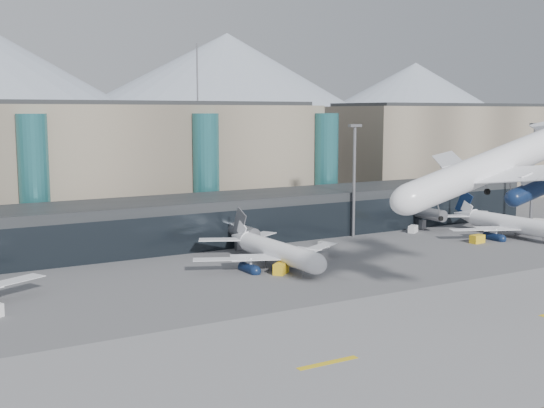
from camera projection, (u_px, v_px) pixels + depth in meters
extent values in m
plane|color=#515154|center=(383.00, 306.00, 100.26)|extent=(900.00, 900.00, 0.00)
cube|color=slate|center=(457.00, 335.00, 87.34)|extent=(400.00, 40.00, 0.04)
cube|color=gold|center=(328.00, 363.00, 77.53)|extent=(8.00, 1.00, 0.02)
cube|color=black|center=(216.00, 219.00, 149.53)|extent=(170.00, 18.00, 10.00)
cube|color=black|center=(234.00, 230.00, 142.00)|extent=(170.00, 0.40, 8.00)
cylinder|color=slate|center=(238.00, 230.00, 140.16)|extent=(2.80, 14.00, 2.80)
cube|color=slate|center=(238.00, 244.00, 140.57)|extent=(1.20, 1.20, 2.40)
cylinder|color=slate|center=(423.00, 213.00, 164.68)|extent=(2.80, 14.00, 2.80)
cube|color=slate|center=(422.00, 225.00, 165.08)|extent=(1.20, 1.20, 2.40)
cube|color=gray|center=(64.00, 168.00, 163.47)|extent=(130.00, 30.00, 30.00)
cube|color=black|center=(62.00, 103.00, 161.38)|extent=(123.50, 28.00, 1.00)
cube|color=gray|center=(438.00, 153.00, 222.31)|extent=(70.00, 30.00, 30.00)
cube|color=black|center=(440.00, 105.00, 220.22)|extent=(66.50, 28.00, 1.00)
cylinder|color=#296F74|center=(34.00, 180.00, 144.93)|extent=(6.40, 6.40, 28.00)
cylinder|color=#296F74|center=(206.00, 172.00, 164.54)|extent=(6.40, 6.40, 28.00)
cylinder|color=#296F74|center=(326.00, 166.00, 181.70)|extent=(6.40, 6.40, 28.00)
cylinder|color=slate|center=(197.00, 75.00, 177.53)|extent=(0.40, 0.40, 16.00)
cone|color=gray|center=(228.00, 92.00, 500.17)|extent=(340.00, 340.00, 85.00)
cone|color=gray|center=(415.00, 104.00, 589.45)|extent=(300.00, 300.00, 70.00)
cylinder|color=slate|center=(354.00, 182.00, 154.61)|extent=(0.70, 0.70, 25.00)
cube|color=slate|center=(355.00, 126.00, 152.89)|extent=(3.00, 1.20, 0.60)
cylinder|color=slate|center=(533.00, 175.00, 172.24)|extent=(0.70, 0.70, 25.00)
cube|color=slate|center=(535.00, 124.00, 170.52)|extent=(3.00, 1.20, 0.60)
cylinder|color=white|center=(498.00, 153.00, 95.78)|extent=(26.45, 7.87, 4.33)
ellipsoid|color=white|center=(420.00, 155.00, 90.99)|extent=(6.59, 5.12, 4.33)
cylinder|color=#0D1C3C|center=(536.00, 178.00, 89.79)|extent=(5.50, 3.07, 2.38)
cube|color=white|center=(467.00, 154.00, 105.14)|extent=(15.45, 19.10, 0.22)
cylinder|color=#0D1C3C|center=(468.00, 170.00, 102.83)|extent=(5.50, 3.07, 2.38)
cylinder|color=slate|center=(443.00, 175.00, 92.80)|extent=(0.18, 0.18, 3.46)
cylinder|color=black|center=(443.00, 186.00, 93.01)|extent=(0.80, 0.38, 0.77)
cylinder|color=black|center=(516.00, 185.00, 94.39)|extent=(1.03, 0.52, 0.99)
cylinder|color=black|center=(491.00, 182.00, 99.17)|extent=(1.03, 0.52, 0.99)
cylinder|color=white|center=(273.00, 244.00, 125.95)|extent=(4.54, 22.68, 3.74)
ellipsoid|color=white|center=(308.00, 255.00, 116.44)|extent=(3.92, 5.36, 3.74)
cone|color=white|center=(236.00, 231.00, 138.15)|extent=(3.97, 6.58, 3.74)
cube|color=white|center=(304.00, 241.00, 131.59)|extent=(16.84, 12.21, 0.19)
cylinder|color=#0D1C3C|center=(300.00, 253.00, 129.75)|extent=(2.22, 4.58, 2.06)
cube|color=white|center=(255.00, 228.00, 140.48)|extent=(8.87, 6.99, 0.15)
cube|color=white|center=(231.00, 250.00, 123.20)|extent=(16.98, 11.33, 0.19)
cylinder|color=#0D1C3C|center=(244.00, 261.00, 123.37)|extent=(2.22, 4.58, 2.06)
cube|color=white|center=(216.00, 232.00, 135.78)|extent=(8.95, 6.57, 0.15)
cube|color=slate|center=(235.00, 216.00, 138.02)|extent=(0.42, 5.59, 6.58)
cube|color=white|center=(237.00, 223.00, 137.36)|extent=(0.40, 3.74, 3.60)
cylinder|color=slate|center=(297.00, 265.00, 119.62)|extent=(0.15, 0.15, 2.99)
cylinder|color=black|center=(297.00, 272.00, 119.80)|extent=(0.26, 0.67, 0.66)
cylinder|color=black|center=(281.00, 261.00, 128.44)|extent=(0.36, 0.86, 0.85)
cylinder|color=black|center=(260.00, 264.00, 126.10)|extent=(0.36, 0.86, 0.85)
cylinder|color=white|center=(506.00, 218.00, 156.23)|extent=(4.56, 22.80, 3.76)
cone|color=white|center=(459.00, 209.00, 168.50)|extent=(3.99, 6.61, 3.76)
cube|color=white|center=(524.00, 217.00, 161.90)|extent=(16.94, 12.27, 0.19)
cylinder|color=#0D1C3C|center=(522.00, 226.00, 160.05)|extent=(2.23, 4.61, 2.07)
cube|color=white|center=(471.00, 207.00, 170.84)|extent=(8.92, 7.02, 0.15)
cube|color=white|center=(476.00, 223.00, 153.47)|extent=(17.07, 11.40, 0.19)
cylinder|color=#0D1C3C|center=(486.00, 231.00, 153.64)|extent=(2.23, 4.61, 2.07)
cube|color=white|center=(445.00, 210.00, 166.12)|extent=(8.99, 6.61, 0.15)
cube|color=#0D1C3C|center=(458.00, 197.00, 168.37)|extent=(0.42, 5.62, 6.62)
cube|color=white|center=(461.00, 202.00, 167.70)|extent=(0.40, 3.76, 3.62)
cylinder|color=slate|center=(535.00, 234.00, 149.87)|extent=(0.15, 0.15, 3.01)
cylinder|color=black|center=(535.00, 240.00, 150.04)|extent=(0.26, 0.68, 0.67)
cylinder|color=black|center=(509.00, 233.00, 158.73)|extent=(0.36, 0.87, 0.86)
cylinder|color=black|center=(496.00, 234.00, 156.38)|extent=(0.36, 0.87, 0.86)
cube|color=#535358|center=(305.00, 259.00, 127.69)|extent=(3.75, 2.89, 1.85)
cube|color=silver|center=(413.00, 229.00, 161.19)|extent=(3.32, 2.87, 1.67)
cube|color=gold|center=(477.00, 239.00, 148.23)|extent=(3.34, 2.10, 1.81)
cube|color=silver|center=(324.00, 245.00, 143.14)|extent=(2.11, 2.59, 1.31)
cube|color=gold|center=(281.00, 268.00, 120.15)|extent=(3.87, 3.65, 1.93)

